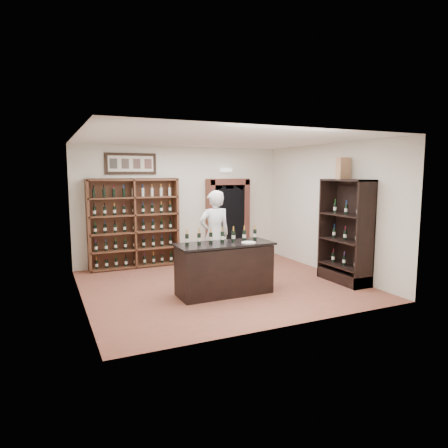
{
  "coord_description": "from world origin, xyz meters",
  "views": [
    {
      "loc": [
        -3.35,
        -7.42,
        2.34
      ],
      "look_at": [
        0.21,
        0.3,
        1.24
      ],
      "focal_mm": 32.0,
      "sensor_mm": 36.0,
      "label": 1
    }
  ],
  "objects_px": {
    "counter_bottle_0": "(187,239)",
    "shopkeeper": "(215,235)",
    "side_cabinet": "(346,247)",
    "tasting_counter": "(224,269)",
    "wine_shelf": "(134,223)",
    "wine_crate": "(343,168)"
  },
  "relations": [
    {
      "from": "tasting_counter",
      "to": "shopkeeper",
      "type": "distance_m",
      "value": 1.23
    },
    {
      "from": "side_cabinet",
      "to": "counter_bottle_0",
      "type": "bearing_deg",
      "value": 173.44
    },
    {
      "from": "tasting_counter",
      "to": "side_cabinet",
      "type": "height_order",
      "value": "side_cabinet"
    },
    {
      "from": "side_cabinet",
      "to": "tasting_counter",
      "type": "bearing_deg",
      "value": 173.72
    },
    {
      "from": "side_cabinet",
      "to": "shopkeeper",
      "type": "height_order",
      "value": "side_cabinet"
    },
    {
      "from": "wine_shelf",
      "to": "shopkeeper",
      "type": "distance_m",
      "value": 2.29
    },
    {
      "from": "wine_shelf",
      "to": "tasting_counter",
      "type": "relative_size",
      "value": 1.17
    },
    {
      "from": "counter_bottle_0",
      "to": "shopkeeper",
      "type": "height_order",
      "value": "shopkeeper"
    },
    {
      "from": "tasting_counter",
      "to": "wine_crate",
      "type": "height_order",
      "value": "wine_crate"
    },
    {
      "from": "wine_shelf",
      "to": "counter_bottle_0",
      "type": "distance_m",
      "value": 2.86
    },
    {
      "from": "wine_shelf",
      "to": "tasting_counter",
      "type": "bearing_deg",
      "value": -69.44
    },
    {
      "from": "side_cabinet",
      "to": "wine_crate",
      "type": "height_order",
      "value": "wine_crate"
    },
    {
      "from": "counter_bottle_0",
      "to": "wine_crate",
      "type": "distance_m",
      "value": 3.69
    },
    {
      "from": "shopkeeper",
      "to": "wine_crate",
      "type": "height_order",
      "value": "wine_crate"
    },
    {
      "from": "tasting_counter",
      "to": "shopkeeper",
      "type": "bearing_deg",
      "value": 76.16
    },
    {
      "from": "wine_shelf",
      "to": "shopkeeper",
      "type": "relative_size",
      "value": 1.12
    },
    {
      "from": "tasting_counter",
      "to": "counter_bottle_0",
      "type": "relative_size",
      "value": 6.27
    },
    {
      "from": "shopkeeper",
      "to": "side_cabinet",
      "type": "bearing_deg",
      "value": 151.59
    },
    {
      "from": "tasting_counter",
      "to": "counter_bottle_0",
      "type": "bearing_deg",
      "value": 172.41
    },
    {
      "from": "wine_crate",
      "to": "wine_shelf",
      "type": "bearing_deg",
      "value": 133.64
    },
    {
      "from": "tasting_counter",
      "to": "wine_crate",
      "type": "relative_size",
      "value": 4.16
    },
    {
      "from": "wine_shelf",
      "to": "tasting_counter",
      "type": "xyz_separation_m",
      "value": [
        1.1,
        -2.93,
        -0.61
      ]
    }
  ]
}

